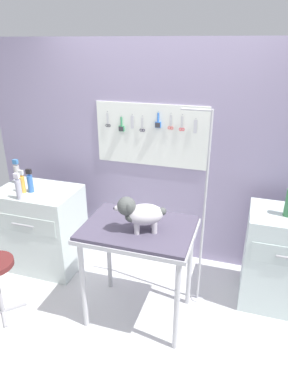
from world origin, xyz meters
TOP-DOWN VIEW (x-y plane):
  - ground at (0.00, 0.00)m, footprint 4.40×4.00m
  - rear_wall_panel at (-0.00, 1.28)m, footprint 4.00×0.11m
  - grooming_table at (0.05, 0.24)m, footprint 0.90×0.65m
  - grooming_arm at (0.51, 0.58)m, footprint 0.30×0.11m
  - dog at (0.08, 0.17)m, footprint 0.39×0.28m
  - counter_left at (-1.17, 0.65)m, footprint 0.80×0.58m
  - cabinet_right at (1.23, 0.80)m, footprint 0.68×0.54m
  - spray_bottle_tall at (-1.26, 0.56)m, footprint 0.05×0.05m
  - conditioner_bottle at (-1.19, 0.60)m, footprint 0.06×0.06m
  - spray_bottle_short at (-1.46, 0.75)m, footprint 0.06×0.06m
  - pump_bottle_white at (-1.20, 0.42)m, footprint 0.06×0.06m

SIDE VIEW (x-z plane):
  - ground at x=0.00m, z-range -0.04..0.00m
  - counter_left at x=-1.17m, z-range 0.00..0.89m
  - cabinet_right at x=1.23m, z-range 0.00..0.92m
  - grooming_table at x=0.05m, z-range 0.35..1.26m
  - grooming_arm at x=0.51m, z-range -0.06..1.74m
  - spray_bottle_tall at x=-1.26m, z-range 0.87..1.11m
  - conditioner_bottle at x=-1.19m, z-range 0.87..1.11m
  - spray_bottle_short at x=-1.46m, z-range 0.87..1.13m
  - pump_bottle_white at x=-1.20m, z-range 0.87..1.13m
  - dog at x=0.08m, z-range 0.92..1.21m
  - rear_wall_panel at x=0.00m, z-range 0.00..2.30m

